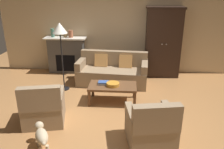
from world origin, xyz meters
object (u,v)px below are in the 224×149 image
(mantel_vase_bronze, at_px, (65,34))
(floor_lamp, at_px, (60,32))
(armchair_near_right, at_px, (151,128))
(fruit_bowl, at_px, (113,84))
(coffee_table, at_px, (113,87))
(dog, at_px, (41,136))
(armoire, at_px, (163,42))
(mantel_vase_jade, at_px, (53,33))
(couch, at_px, (113,72))
(armchair_near_left, at_px, (44,108))
(book_stack, at_px, (103,83))
(mantel_vase_terracotta, at_px, (71,34))
(fireplace, at_px, (67,55))

(mantel_vase_bronze, bearing_deg, floor_lamp, -78.75)
(armchair_near_right, bearing_deg, floor_lamp, 134.57)
(fruit_bowl, distance_m, floor_lamp, 1.83)
(coffee_table, xyz_separation_m, dog, (-1.05, -1.77, -0.12))
(mantel_vase_bronze, bearing_deg, armoire, -1.17)
(coffee_table, height_order, dog, coffee_table)
(coffee_table, xyz_separation_m, mantel_vase_jade, (-1.98, 1.94, 0.89))
(floor_lamp, bearing_deg, couch, 22.98)
(armchair_near_left, bearing_deg, book_stack, 44.05)
(armoire, distance_m, armchair_near_right, 3.52)
(mantel_vase_terracotta, height_order, armchair_near_right, mantel_vase_terracotta)
(fireplace, height_order, floor_lamp, floor_lamp)
(armoire, height_order, armchair_near_left, armoire)
(armoire, distance_m, coffee_table, 2.41)
(coffee_table, height_order, floor_lamp, floor_lamp)
(book_stack, relative_size, armchair_near_left, 0.28)
(mantel_vase_jade, bearing_deg, dog, -75.94)
(fruit_bowl, xyz_separation_m, armchair_near_left, (-1.29, -0.96, -0.14))
(fruit_bowl, xyz_separation_m, dog, (-1.06, -1.73, -0.21))
(fireplace, xyz_separation_m, mantel_vase_bronze, (0.00, -0.02, 0.65))
(armchair_near_left, bearing_deg, mantel_vase_bronze, 96.09)
(armchair_near_right, bearing_deg, book_stack, 122.44)
(coffee_table, bearing_deg, fruit_bowl, -77.04)
(mantel_vase_jade, xyz_separation_m, mantel_vase_terracotta, (0.56, 0.00, -0.02))
(floor_lamp, bearing_deg, armchair_near_left, -88.26)
(fireplace, height_order, mantel_vase_jade, mantel_vase_jade)
(fireplace, bearing_deg, armchair_near_left, -83.94)
(armoire, height_order, floor_lamp, armoire)
(book_stack, relative_size, mantel_vase_jade, 0.98)
(couch, height_order, armchair_near_left, armchair_near_left)
(mantel_vase_bronze, xyz_separation_m, floor_lamp, (0.26, -1.33, 0.30))
(book_stack, relative_size, mantel_vase_terracotta, 1.18)
(couch, bearing_deg, armchair_near_right, -72.37)
(armchair_near_left, bearing_deg, dog, -73.00)
(fireplace, relative_size, armchair_near_left, 1.38)
(armchair_near_right, distance_m, floor_lamp, 3.21)
(armoire, height_order, mantel_vase_terracotta, armoire)
(mantel_vase_terracotta, distance_m, armchair_near_left, 3.08)
(mantel_vase_jade, bearing_deg, mantel_vase_bronze, 0.00)
(fireplace, distance_m, coffee_table, 2.54)
(fireplace, xyz_separation_m, coffee_table, (1.60, -1.96, -0.20))
(coffee_table, bearing_deg, mantel_vase_terracotta, 126.12)
(mantel_vase_jade, xyz_separation_m, dog, (0.93, -3.71, -1.01))
(armoire, height_order, couch, armoire)
(armoire, relative_size, floor_lamp, 1.17)
(book_stack, relative_size, dog, 0.50)
(armchair_near_left, distance_m, floor_lamp, 2.01)
(couch, height_order, book_stack, couch)
(couch, distance_m, fruit_bowl, 1.19)
(armchair_near_right, bearing_deg, mantel_vase_terracotta, 122.21)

